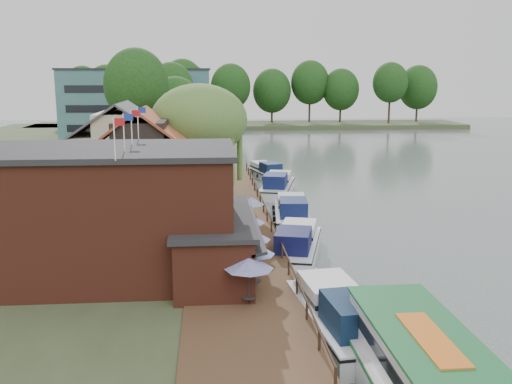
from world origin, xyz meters
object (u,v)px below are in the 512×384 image
object	(u,v)px
umbrella_0	(249,281)
swan	(387,350)
hotel_block	(138,104)
cottage_b	(124,147)
cottage_c	(171,137)
umbrella_3	(248,232)
cruiser_1	(296,240)
cruiser_2	(292,209)
cruiser_3	(277,183)
umbrella_1	(255,266)
umbrella_5	(251,213)
cruiser_0	(339,309)
cottage_a	(143,162)
willow	(200,142)
umbrella_4	(232,220)
cruiser_4	(266,170)
pub	(132,212)
umbrella_2	(253,251)

from	to	relation	value
umbrella_0	swan	world-z (taller)	umbrella_0
hotel_block	cottage_b	xyz separation A→B (m)	(4.00, -46.00, -1.90)
cottage_c	umbrella_0	world-z (taller)	cottage_c
umbrella_3	cruiser_1	distance (m)	3.95
cottage_b	cruiser_1	distance (m)	24.45
hotel_block	cruiser_2	size ratio (longest dim) A/B	2.59
cottage_c	cruiser_3	size ratio (longest dim) A/B	0.86
cottage_c	umbrella_1	xyz separation A→B (m)	(6.63, -36.78, -2.96)
umbrella_5	cruiser_0	distance (m)	15.48
umbrella_0	cruiser_0	size ratio (longest dim) A/B	0.24
hotel_block	cruiser_1	distance (m)	68.26
cottage_a	umbrella_0	distance (m)	21.48
cottage_a	umbrella_3	size ratio (longest dim) A/B	3.62
cottage_b	umbrella_3	distance (m)	23.97
cottage_b	willow	distance (m)	9.07
hotel_block	cottage_a	distance (m)	56.47
umbrella_3	umbrella_4	distance (m)	3.32
cottage_b	willow	xyz separation A→B (m)	(7.50, -5.00, 0.96)
umbrella_5	cruiser_4	xyz separation A→B (m)	(3.72, 26.80, -1.23)
cottage_b	cruiser_4	xyz separation A→B (m)	(15.01, 10.65, -4.19)
umbrella_1	cruiser_2	world-z (taller)	umbrella_1
willow	cruiser_0	xyz separation A→B (m)	(6.85, -26.29, -4.96)
hotel_block	umbrella_1	distance (m)	75.38
umbrella_3	umbrella_5	world-z (taller)	same
umbrella_5	pub	bearing A→B (deg)	-129.47
cottage_a	cruiser_4	distance (m)	24.26
umbrella_0	cruiser_3	bearing A→B (deg)	80.68
cottage_c	cruiser_2	world-z (taller)	cottage_c
cruiser_0	cruiser_3	distance (m)	32.74
cottage_a	umbrella_3	world-z (taller)	cottage_a
cottage_c	umbrella_2	xyz separation A→B (m)	(6.74, -34.11, -2.96)
umbrella_1	umbrella_5	distance (m)	11.66
umbrella_1	umbrella_2	distance (m)	2.67
umbrella_2	cruiser_0	world-z (taller)	umbrella_2
cruiser_3	cruiser_4	world-z (taller)	cruiser_3
willow	umbrella_5	size ratio (longest dim) A/B	4.39
umbrella_1	umbrella_2	bearing A→B (deg)	87.61
umbrella_1	umbrella_3	world-z (taller)	same
umbrella_0	cruiser_2	distance (m)	20.26
cruiser_3	cruiser_4	xyz separation A→B (m)	(-0.33, 9.21, -0.14)
umbrella_3	cruiser_2	size ratio (longest dim) A/B	0.24
cottage_b	umbrella_3	xyz separation A→B (m)	(10.72, -21.24, -2.96)
umbrella_4	cruiser_4	distance (m)	29.18
umbrella_0	umbrella_3	xyz separation A→B (m)	(0.54, 8.80, 0.00)
cottage_c	cottage_b	bearing A→B (deg)	-113.96
cottage_c	umbrella_2	world-z (taller)	cottage_c
swan	willow	bearing A→B (deg)	106.67
cruiser_3	swan	world-z (taller)	cruiser_3
hotel_block	cottage_a	world-z (taller)	hotel_block
hotel_block	umbrella_3	bearing A→B (deg)	-77.65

